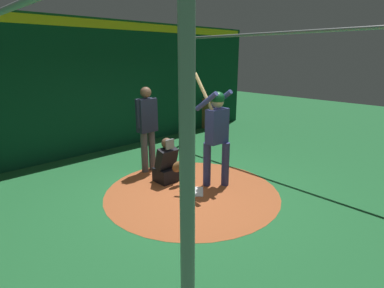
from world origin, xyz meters
The scene contains 10 objects.
ground_plane centered at (0.00, 0.00, 0.00)m, with size 27.53×27.53×0.00m, color #216633.
dirt_circle centered at (0.00, 0.00, 0.00)m, with size 3.26×3.26×0.01m, color #AD562D.
home_plate centered at (0.00, 0.00, 0.01)m, with size 0.42×0.42×0.01m, color white.
batter centered at (0.08, 0.57, 1.14)m, with size 0.68×0.49×2.18m.
catcher centered at (-0.71, -0.02, 0.36)m, with size 0.58×0.40×0.93m.
umpire centered at (-1.48, 0.07, 1.05)m, with size 0.23×0.49×1.86m.
back_wall centered at (-3.65, 0.00, 1.70)m, with size 0.23×11.53×3.37m.
cage_frame centered at (0.00, 0.00, 2.09)m, with size 5.58×5.36×2.99m.
bat_rack centered at (-3.41, 3.89, 0.49)m, with size 0.70×0.18×1.05m.
baseball_0 centered at (0.74, -0.85, 0.04)m, with size 0.07×0.07×0.07m, color white.
Camera 1 is at (3.79, -3.59, 2.49)m, focal length 28.27 mm.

